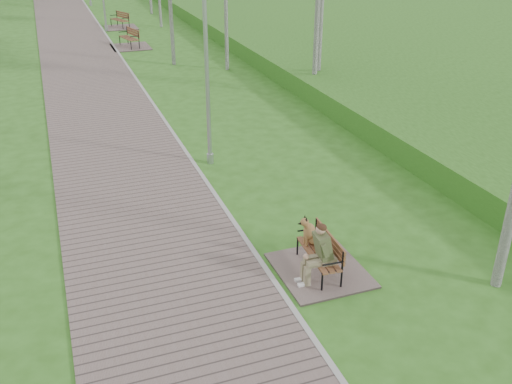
{
  "coord_description": "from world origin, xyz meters",
  "views": [
    {
      "loc": [
        -3.19,
        -14.24,
        5.9
      ],
      "look_at": [
        0.3,
        -4.72,
        0.95
      ],
      "focal_mm": 40.0,
      "sensor_mm": 36.0,
      "label": 1
    }
  ],
  "objects": [
    {
      "name": "bench_main",
      "position": [
        0.84,
        -6.46,
        0.37
      ],
      "size": [
        1.55,
        1.72,
        1.35
      ],
      "color": "#72615D",
      "rests_on": "ground"
    },
    {
      "name": "kerb",
      "position": [
        0.0,
        21.5,
        0.03
      ],
      "size": [
        0.1,
        67.0,
        0.05
      ],
      "primitive_type": "cube",
      "color": "#999993",
      "rests_on": "ground"
    },
    {
      "name": "lamp_post_near",
      "position": [
        0.44,
        -0.85,
        2.14
      ],
      "size": [
        0.18,
        0.18,
        4.57
      ],
      "color": "#9B9DA2",
      "rests_on": "ground"
    },
    {
      "name": "bench_second",
      "position": [
        0.72,
        14.46,
        0.21
      ],
      "size": [
        1.82,
        2.02,
        1.12
      ],
      "color": "#72615D",
      "rests_on": "ground"
    },
    {
      "name": "walkway",
      "position": [
        -1.75,
        21.5,
        0.02
      ],
      "size": [
        3.5,
        67.0,
        0.04
      ],
      "primitive_type": "cube",
      "color": "#72615D",
      "rests_on": "ground"
    },
    {
      "name": "embankment",
      "position": [
        12.0,
        20.0,
        0.0
      ],
      "size": [
        14.0,
        70.0,
        1.6
      ],
      "primitive_type": "cube",
      "color": "#479130",
      "rests_on": "ground"
    },
    {
      "name": "ground",
      "position": [
        0.0,
        0.0,
        0.0
      ],
      "size": [
        120.0,
        120.0,
        0.0
      ],
      "primitive_type": "plane",
      "color": "#2F5F1A",
      "rests_on": "ground"
    },
    {
      "name": "bench_third",
      "position": [
        1.05,
        20.04,
        0.2
      ],
      "size": [
        1.76,
        1.96,
        1.08
      ],
      "color": "#72615D",
      "rests_on": "ground"
    }
  ]
}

